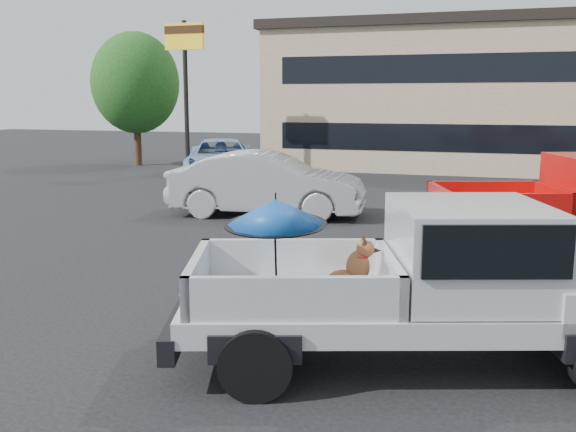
# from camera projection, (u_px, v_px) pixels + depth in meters

# --- Properties ---
(ground) EXTENTS (90.00, 90.00, 0.00)m
(ground) POSITION_uv_depth(u_px,v_px,m) (378.00, 304.00, 9.62)
(ground) COLOR black
(ground) RESTS_ON ground
(stripe_left) EXTENTS (0.12, 5.00, 0.01)m
(stripe_left) POSITION_uv_depth(u_px,v_px,m) (241.00, 258.00, 12.38)
(stripe_left) COLOR silver
(stripe_left) RESTS_ON ground
(motel_building) EXTENTS (20.40, 8.40, 6.30)m
(motel_building) POSITION_uv_depth(u_px,v_px,m) (505.00, 95.00, 28.15)
(motel_building) COLOR tan
(motel_building) RESTS_ON ground
(motel_sign) EXTENTS (1.60, 0.22, 6.00)m
(motel_sign) POSITION_uv_depth(u_px,v_px,m) (185.00, 56.00, 24.87)
(motel_sign) COLOR black
(motel_sign) RESTS_ON ground
(tree_left) EXTENTS (3.96, 3.96, 6.02)m
(tree_left) POSITION_uv_depth(u_px,v_px,m) (135.00, 83.00, 29.03)
(tree_left) COLOR #332114
(tree_left) RESTS_ON ground
(silver_pickup) EXTENTS (6.02, 3.60, 2.06)m
(silver_pickup) POSITION_uv_depth(u_px,v_px,m) (447.00, 275.00, 7.31)
(silver_pickup) COLOR black
(silver_pickup) RESTS_ON ground
(silver_sedan) EXTENTS (5.26, 2.35, 1.68)m
(silver_sedan) POSITION_uv_depth(u_px,v_px,m) (267.00, 184.00, 16.77)
(silver_sedan) COLOR #A6A8AE
(silver_sedan) RESTS_ON ground
(blue_suv) EXTENTS (4.50, 6.12, 1.55)m
(blue_suv) POSITION_uv_depth(u_px,v_px,m) (221.00, 160.00, 24.06)
(blue_suv) COLOR #88A3CA
(blue_suv) RESTS_ON ground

